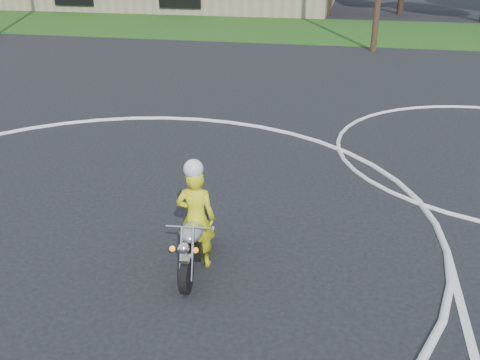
# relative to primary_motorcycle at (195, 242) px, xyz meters

# --- Properties ---
(ground) EXTENTS (120.00, 120.00, 0.00)m
(ground) POSITION_rel_primary_motorcycle_xyz_m (-2.11, -1.68, -0.47)
(ground) COLOR black
(ground) RESTS_ON ground
(grass_strip) EXTENTS (120.00, 10.00, 0.02)m
(grass_strip) POSITION_rel_primary_motorcycle_xyz_m (-2.11, 25.32, -0.46)
(grass_strip) COLOR #1E4714
(grass_strip) RESTS_ON ground
(course_markings) EXTENTS (19.05, 19.05, 0.12)m
(course_markings) POSITION_rel_primary_motorcycle_xyz_m (0.06, 2.67, -0.46)
(course_markings) COLOR silver
(course_markings) RESTS_ON ground
(primary_motorcycle) EXTENTS (0.64, 1.83, 0.96)m
(primary_motorcycle) POSITION_rel_primary_motorcycle_xyz_m (0.00, 0.00, 0.00)
(primary_motorcycle) COLOR black
(primary_motorcycle) RESTS_ON ground
(rider_primary_grp) EXTENTS (0.62, 0.44, 1.79)m
(rider_primary_grp) POSITION_rel_primary_motorcycle_xyz_m (-0.01, 0.13, 0.39)
(rider_primary_grp) COLOR yellow
(rider_primary_grp) RESTS_ON ground
(traffic_cones) EXTENTS (17.62, 9.99, 0.30)m
(traffic_cones) POSITION_rel_primary_motorcycle_xyz_m (3.60, 1.30, -0.33)
(traffic_cones) COLOR #FF540D
(traffic_cones) RESTS_ON ground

